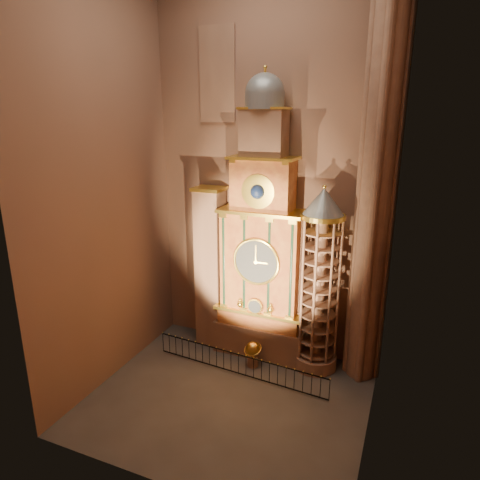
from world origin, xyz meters
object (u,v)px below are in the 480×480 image
at_px(astronomical_clock, 262,251).
at_px(iron_railing, 238,364).
at_px(portrait_tower, 211,267).
at_px(stair_turret, 319,283).
at_px(celestial_globe, 253,352).

relative_size(astronomical_clock, iron_railing, 1.59).
height_order(astronomical_clock, portrait_tower, astronomical_clock).
xyz_separation_m(stair_turret, celestial_globe, (-3.39, -1.43, -4.33)).
distance_m(portrait_tower, stair_turret, 6.91).
xyz_separation_m(portrait_tower, celestial_globe, (3.51, -1.71, -4.21)).
xyz_separation_m(astronomical_clock, stair_turret, (3.50, -0.26, -1.41)).
xyz_separation_m(stair_turret, iron_railing, (-3.82, -2.58, -4.57)).
height_order(astronomical_clock, stair_turret, astronomical_clock).
bearing_deg(portrait_tower, iron_railing, -42.94).
height_order(celestial_globe, iron_railing, celestial_globe).
bearing_deg(celestial_globe, portrait_tower, 154.05).
bearing_deg(portrait_tower, celestial_globe, -25.95).
bearing_deg(celestial_globe, astronomical_clock, 93.64).
distance_m(stair_turret, celestial_globe, 5.68).
height_order(portrait_tower, stair_turret, stair_turret).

